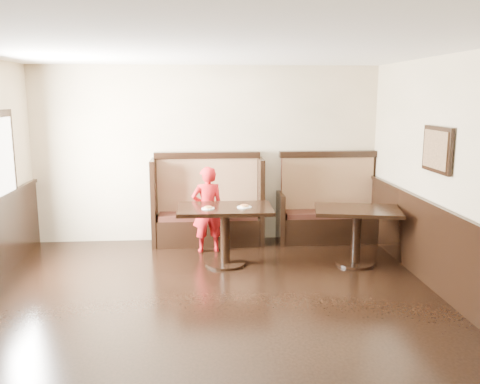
{
  "coord_description": "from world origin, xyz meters",
  "views": [
    {
      "loc": [
        -0.09,
        -4.62,
        2.33
      ],
      "look_at": [
        0.44,
        2.35,
        1.0
      ],
      "focal_mm": 38.0,
      "sensor_mm": 36.0,
      "label": 1
    }
  ],
  "objects": [
    {
      "name": "child",
      "position": [
        -0.01,
        2.82,
        0.65
      ],
      "size": [
        0.52,
        0.39,
        1.3
      ],
      "primitive_type": "imported",
      "rotation": [
        0.0,
        0.0,
        3.32
      ],
      "color": "red",
      "rests_on": "ground"
    },
    {
      "name": "booth_neighbor",
      "position": [
        1.95,
        3.29,
        0.48
      ],
      "size": [
        1.65,
        0.72,
        1.45
      ],
      "color": "black",
      "rests_on": "ground"
    },
    {
      "name": "room_shell",
      "position": [
        -0.3,
        0.28,
        0.67
      ],
      "size": [
        7.0,
        7.0,
        7.0
      ],
      "color": "beige",
      "rests_on": "ground"
    },
    {
      "name": "table_main",
      "position": [
        0.22,
        2.18,
        0.63
      ],
      "size": [
        1.3,
        0.82,
        0.83
      ],
      "rotation": [
        0.0,
        0.0,
        -0.01
      ],
      "color": "black",
      "rests_on": "ground"
    },
    {
      "name": "pizza_plate_right",
      "position": [
        0.49,
        2.13,
        0.84
      ],
      "size": [
        0.2,
        0.2,
        0.04
      ],
      "color": "white",
      "rests_on": "table_main"
    },
    {
      "name": "pizza_plate_left",
      "position": [
        -0.01,
        2.09,
        0.84
      ],
      "size": [
        0.18,
        0.18,
        0.03
      ],
      "color": "white",
      "rests_on": "table_main"
    },
    {
      "name": "ground",
      "position": [
        0.0,
        0.0,
        0.0
      ],
      "size": [
        7.0,
        7.0,
        0.0
      ],
      "primitive_type": "plane",
      "color": "black",
      "rests_on": "ground"
    },
    {
      "name": "table_neighbor",
      "position": [
        2.05,
        2.06,
        0.6
      ],
      "size": [
        1.27,
        0.96,
        0.8
      ],
      "rotation": [
        0.0,
        0.0,
        -0.19
      ],
      "color": "black",
      "rests_on": "ground"
    },
    {
      "name": "booth_main",
      "position": [
        0.0,
        3.3,
        0.53
      ],
      "size": [
        1.75,
        0.72,
        1.45
      ],
      "color": "black",
      "rests_on": "ground"
    }
  ]
}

